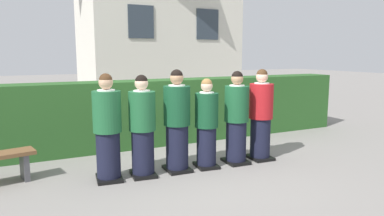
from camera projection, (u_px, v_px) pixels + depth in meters
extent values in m
plane|color=gray|center=(192.00, 168.00, 6.13)|extent=(60.00, 60.00, 0.00)
cylinder|color=black|center=(108.00, 156.00, 5.53)|extent=(0.37, 0.37, 0.76)
cube|color=black|center=(109.00, 178.00, 5.59)|extent=(0.44, 0.52, 0.05)
cylinder|color=#1E5B33|center=(107.00, 112.00, 5.43)|extent=(0.43, 0.43, 0.63)
cylinder|color=white|center=(106.00, 91.00, 5.38)|extent=(0.27, 0.27, 0.03)
cube|color=#236038|center=(105.00, 102.00, 5.60)|extent=(0.04, 0.02, 0.28)
sphere|color=tan|center=(106.00, 82.00, 5.36)|extent=(0.22, 0.22, 0.22)
sphere|color=#472D19|center=(106.00, 80.00, 5.35)|extent=(0.20, 0.20, 0.20)
cube|color=white|center=(105.00, 115.00, 5.70)|extent=(0.15, 0.03, 0.20)
cylinder|color=black|center=(143.00, 153.00, 5.72)|extent=(0.36, 0.36, 0.75)
cube|color=black|center=(143.00, 174.00, 5.77)|extent=(0.43, 0.50, 0.05)
cylinder|color=#1E5B33|center=(142.00, 111.00, 5.62)|extent=(0.42, 0.42, 0.62)
cylinder|color=white|center=(142.00, 91.00, 5.57)|extent=(0.26, 0.26, 0.03)
cube|color=navy|center=(139.00, 102.00, 5.79)|extent=(0.04, 0.02, 0.27)
sphere|color=beige|center=(141.00, 83.00, 5.55)|extent=(0.21, 0.21, 0.21)
sphere|color=black|center=(141.00, 81.00, 5.55)|extent=(0.19, 0.19, 0.19)
cylinder|color=black|center=(177.00, 148.00, 5.98)|extent=(0.37, 0.37, 0.78)
cube|color=black|center=(177.00, 169.00, 6.03)|extent=(0.41, 0.50, 0.05)
cylinder|color=#144728|center=(177.00, 106.00, 5.87)|extent=(0.44, 0.44, 0.65)
cylinder|color=white|center=(177.00, 86.00, 5.82)|extent=(0.27, 0.27, 0.03)
cube|color=navy|center=(172.00, 96.00, 6.04)|extent=(0.04, 0.01, 0.28)
sphere|color=tan|center=(177.00, 78.00, 5.80)|extent=(0.22, 0.22, 0.22)
sphere|color=black|center=(177.00, 76.00, 5.79)|extent=(0.20, 0.20, 0.20)
cube|color=white|center=(171.00, 109.00, 6.14)|extent=(0.15, 0.01, 0.20)
cylinder|color=black|center=(206.00, 147.00, 6.16)|extent=(0.34, 0.34, 0.71)
cube|color=black|center=(206.00, 165.00, 6.21)|extent=(0.40, 0.48, 0.05)
cylinder|color=#144728|center=(207.00, 110.00, 6.07)|extent=(0.40, 0.40, 0.58)
cylinder|color=white|center=(207.00, 93.00, 6.02)|extent=(0.25, 0.25, 0.03)
cube|color=navy|center=(203.00, 102.00, 6.23)|extent=(0.04, 0.02, 0.26)
sphere|color=beige|center=(207.00, 86.00, 6.00)|extent=(0.20, 0.20, 0.20)
sphere|color=olive|center=(207.00, 84.00, 6.00)|extent=(0.18, 0.18, 0.18)
cylinder|color=black|center=(236.00, 142.00, 6.40)|extent=(0.36, 0.36, 0.76)
cube|color=black|center=(236.00, 161.00, 6.46)|extent=(0.40, 0.49, 0.05)
cylinder|color=#19512D|center=(237.00, 104.00, 6.30)|extent=(0.43, 0.43, 0.63)
cylinder|color=white|center=(237.00, 86.00, 6.25)|extent=(0.27, 0.27, 0.03)
cube|color=#236038|center=(231.00, 95.00, 6.46)|extent=(0.04, 0.01, 0.28)
sphere|color=tan|center=(237.00, 79.00, 6.23)|extent=(0.21, 0.21, 0.21)
sphere|color=black|center=(237.00, 77.00, 6.22)|extent=(0.20, 0.20, 0.20)
cube|color=white|center=(229.00, 107.00, 6.56)|extent=(0.15, 0.02, 0.20)
cylinder|color=black|center=(260.00, 139.00, 6.64)|extent=(0.37, 0.37, 0.77)
cube|color=black|center=(260.00, 157.00, 6.69)|extent=(0.41, 0.50, 0.05)
cylinder|color=#AD191E|center=(261.00, 101.00, 6.53)|extent=(0.44, 0.44, 0.64)
cylinder|color=white|center=(262.00, 83.00, 6.48)|extent=(0.27, 0.27, 0.03)
cube|color=navy|center=(255.00, 93.00, 6.70)|extent=(0.04, 0.01, 0.28)
sphere|color=beige|center=(262.00, 77.00, 6.46)|extent=(0.22, 0.22, 0.22)
sphere|color=#472D19|center=(262.00, 75.00, 6.46)|extent=(0.20, 0.20, 0.20)
cube|color=white|center=(253.00, 104.00, 6.80)|extent=(0.15, 0.02, 0.20)
cube|color=#285623|center=(153.00, 112.00, 7.71)|extent=(9.60, 0.70, 1.39)
cube|color=beige|center=(156.00, 42.00, 14.48)|extent=(5.68, 4.02, 4.85)
cube|color=#2D3842|center=(141.00, 22.00, 12.03)|extent=(0.90, 0.04, 1.10)
cube|color=#2D3842|center=(208.00, 24.00, 13.15)|extent=(0.90, 0.04, 1.10)
cube|color=#4C4C51|center=(25.00, 166.00, 5.57)|extent=(0.14, 0.33, 0.42)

